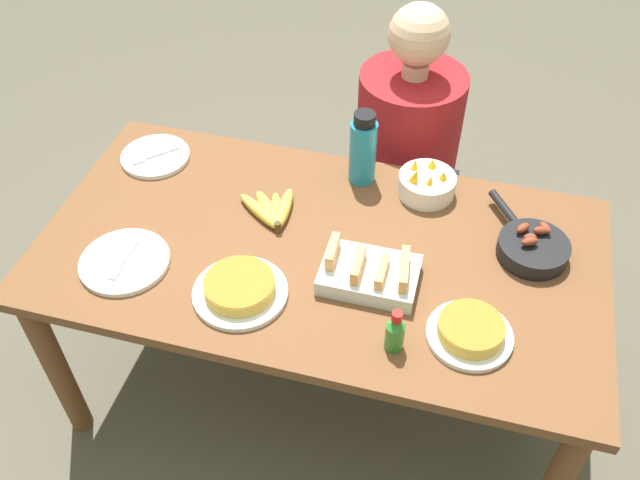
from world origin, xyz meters
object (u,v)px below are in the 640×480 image
(melon_tray, at_px, (369,273))
(hot_sauce_bottle, at_px, (395,332))
(banana_bunch, at_px, (272,210))
(water_bottle, at_px, (363,149))
(frittata_plate_side, at_px, (240,289))
(person_figure, at_px, (403,177))
(fruit_bowl_mango, at_px, (427,184))
(empty_plate_near_front, at_px, (125,262))
(frittata_plate_center, at_px, (470,331))
(empty_plate_far_left, at_px, (155,156))
(skillet, at_px, (532,247))

(melon_tray, distance_m, hot_sauce_bottle, 0.22)
(banana_bunch, xyz_separation_m, water_bottle, (0.22, 0.24, 0.10))
(frittata_plate_side, bearing_deg, person_figure, 71.00)
(hot_sauce_bottle, bearing_deg, melon_tray, 118.26)
(banana_bunch, xyz_separation_m, person_figure, (0.32, 0.56, -0.26))
(water_bottle, bearing_deg, fruit_bowl_mango, -4.50)
(frittata_plate_side, height_order, empty_plate_near_front, frittata_plate_side)
(frittata_plate_center, bearing_deg, person_figure, 109.24)
(fruit_bowl_mango, bearing_deg, frittata_plate_side, -127.60)
(empty_plate_far_left, height_order, hot_sauce_bottle, hot_sauce_bottle)
(empty_plate_far_left, height_order, fruit_bowl_mango, fruit_bowl_mango)
(banana_bunch, relative_size, fruit_bowl_mango, 1.09)
(banana_bunch, height_order, hot_sauce_bottle, hot_sauce_bottle)
(empty_plate_far_left, bearing_deg, melon_tray, -23.45)
(skillet, height_order, empty_plate_far_left, skillet)
(skillet, distance_m, person_figure, 0.74)
(skillet, xyz_separation_m, person_figure, (-0.44, 0.53, -0.27))
(frittata_plate_center, distance_m, fruit_bowl_mango, 0.55)
(empty_plate_near_front, height_order, empty_plate_far_left, same)
(banana_bunch, distance_m, frittata_plate_center, 0.69)
(melon_tray, height_order, frittata_plate_center, melon_tray)
(person_figure, bearing_deg, frittata_plate_center, -70.76)
(skillet, distance_m, hot_sauce_bottle, 0.52)
(melon_tray, bearing_deg, empty_plate_far_left, 156.55)
(melon_tray, bearing_deg, frittata_plate_side, -157.14)
(melon_tray, bearing_deg, hot_sauce_bottle, -61.74)
(melon_tray, xyz_separation_m, hot_sauce_bottle, (0.10, -0.19, 0.02))
(empty_plate_near_front, bearing_deg, frittata_plate_center, -0.26)
(melon_tray, relative_size, empty_plate_near_front, 1.04)
(skillet, distance_m, water_bottle, 0.58)
(fruit_bowl_mango, bearing_deg, frittata_plate_center, -69.75)
(water_bottle, bearing_deg, frittata_plate_side, -110.50)
(melon_tray, xyz_separation_m, skillet, (0.42, 0.22, -0.00))
(empty_plate_near_front, xyz_separation_m, empty_plate_far_left, (-0.12, 0.46, 0.00))
(water_bottle, bearing_deg, frittata_plate_center, -53.36)
(water_bottle, bearing_deg, empty_plate_far_left, -173.54)
(skillet, relative_size, fruit_bowl_mango, 1.75)
(frittata_plate_side, relative_size, person_figure, 0.22)
(banana_bunch, xyz_separation_m, hot_sauce_bottle, (0.44, -0.38, 0.04))
(frittata_plate_center, bearing_deg, empty_plate_far_left, 156.79)
(banana_bunch, bearing_deg, frittata_plate_side, -87.49)
(hot_sauce_bottle, bearing_deg, skillet, 52.86)
(banana_bunch, height_order, empty_plate_near_front, banana_bunch)
(water_bottle, bearing_deg, person_figure, 73.60)
(frittata_plate_side, bearing_deg, hot_sauce_bottle, -7.89)
(hot_sauce_bottle, bearing_deg, frittata_plate_center, 23.14)
(skillet, bearing_deg, fruit_bowl_mango, 27.45)
(empty_plate_near_front, relative_size, water_bottle, 1.02)
(banana_bunch, height_order, person_figure, person_figure)
(frittata_plate_center, height_order, frittata_plate_side, same)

